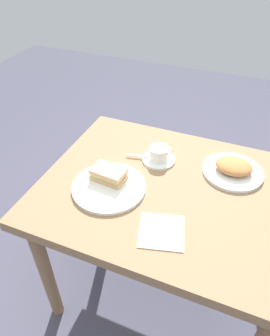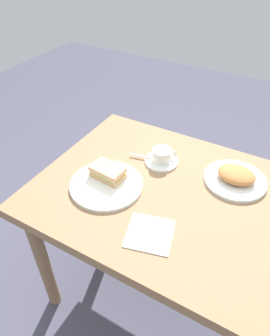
# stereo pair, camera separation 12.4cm
# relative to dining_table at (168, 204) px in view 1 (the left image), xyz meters

# --- Properties ---
(ground_plane) EXTENTS (6.00, 6.00, 0.00)m
(ground_plane) POSITION_rel_dining_table_xyz_m (0.00, 0.00, -0.62)
(ground_plane) COLOR #474656
(dining_table) EXTENTS (1.00, 0.78, 0.72)m
(dining_table) POSITION_rel_dining_table_xyz_m (0.00, 0.00, 0.00)
(dining_table) COLOR #906D4C
(dining_table) RESTS_ON ground_plane
(sandwich_plate) EXTENTS (0.28, 0.28, 0.01)m
(sandwich_plate) POSITION_rel_dining_table_xyz_m (0.22, 0.09, 0.10)
(sandwich_plate) COLOR white
(sandwich_plate) RESTS_ON dining_table
(sandwich_front) EXTENTS (0.14, 0.10, 0.05)m
(sandwich_front) POSITION_rel_dining_table_xyz_m (0.24, 0.06, 0.13)
(sandwich_front) COLOR #E1AE74
(sandwich_front) RESTS_ON sandwich_plate
(coffee_saucer) EXTENTS (0.14, 0.14, 0.01)m
(coffee_saucer) POSITION_rel_dining_table_xyz_m (0.10, -0.15, 0.10)
(coffee_saucer) COLOR white
(coffee_saucer) RESTS_ON dining_table
(coffee_cup) EXTENTS (0.09, 0.08, 0.06)m
(coffee_cup) POSITION_rel_dining_table_xyz_m (0.10, -0.15, 0.13)
(coffee_cup) COLOR white
(coffee_cup) RESTS_ON coffee_saucer
(spoon) EXTENTS (0.10, 0.03, 0.01)m
(spoon) POSITION_rel_dining_table_xyz_m (0.17, -0.13, 0.11)
(spoon) COLOR silver
(spoon) RESTS_ON coffee_saucer
(side_plate) EXTENTS (0.24, 0.24, 0.01)m
(side_plate) POSITION_rel_dining_table_xyz_m (-0.21, -0.18, 0.10)
(side_plate) COLOR white
(side_plate) RESTS_ON dining_table
(side_food_pile) EXTENTS (0.15, 0.12, 0.04)m
(side_food_pile) POSITION_rel_dining_table_xyz_m (-0.21, -0.18, 0.13)
(side_food_pile) COLOR #BD753D
(side_food_pile) RESTS_ON side_plate
(napkin) EXTENTS (0.18, 0.18, 0.00)m
(napkin) POSITION_rel_dining_table_xyz_m (-0.04, 0.22, 0.09)
(napkin) COLOR white
(napkin) RESTS_ON dining_table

